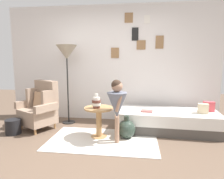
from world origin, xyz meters
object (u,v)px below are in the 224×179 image
Objects in this scene: vase_striped at (96,102)px; demijohn_near at (126,129)px; person_child at (117,103)px; side_table at (99,116)px; magazine_basket at (13,127)px; armchair at (40,107)px; daybed at (167,121)px; book_on_daybed at (147,111)px; floor_lamp at (67,55)px.

vase_striped is 0.62× the size of demijohn_near.
person_child is at bearing -126.59° from demijohn_near.
person_child reaches higher than side_table.
magazine_basket is (-1.98, 0.12, -0.54)m from person_child.
vase_striped is (1.24, -0.37, 0.21)m from armchair.
book_on_daybed is (-0.41, -0.10, 0.22)m from daybed.
armchair is 1.31m from side_table.
daybed is at bearing 21.13° from side_table.
armchair reaches higher than daybed.
floor_lamp is 4.12× the size of demijohn_near.
armchair is 1.31m from vase_striped.
magazine_basket is (-0.80, -0.81, -1.35)m from floor_lamp.
vase_striped is at bearing -153.55° from book_on_daybed.
floor_lamp reaches higher than armchair.
demijohn_near is 2.13m from magazine_basket.
armchair is 1.71m from person_child.
person_child is at bearing -38.09° from floor_lamp.
side_table is 0.95m from book_on_daybed.
magazine_basket is at bearing 176.60° from person_child.
magazine_basket is (-2.91, -0.55, -0.06)m from daybed.
armchair is 1.81m from demijohn_near.
book_on_daybed is 0.79× the size of magazine_basket.
side_table is 0.27m from vase_striped.
side_table is 2.50× the size of book_on_daybed.
book_on_daybed is at bearing 47.70° from person_child.
daybed reaches higher than magazine_basket.
magazine_basket is at bearing -179.79° from vase_striped.
side_table is at bearing -177.64° from demijohn_near.
person_child is 0.81m from book_on_daybed.
vase_striped is at bearing -118.27° from side_table.
floor_lamp is 2.04m from book_on_daybed.
vase_striped is 0.15× the size of floor_lamp.
floor_lamp reaches higher than daybed.
armchair is 0.57× the size of floor_lamp.
person_child is (0.35, -0.18, 0.29)m from side_table.
demijohn_near is (0.52, 0.08, -0.49)m from vase_striped.
side_table is 1.33× the size of demijohn_near.
person_child reaches higher than book_on_daybed.
vase_striped is 1.69m from magazine_basket.
vase_striped is (-1.30, -0.55, 0.45)m from daybed.
side_table reaches higher than demijohn_near.
daybed is at bearing 35.94° from person_child.
daybed is 4.70× the size of demijohn_near.
person_child is at bearing -27.41° from side_table.
vase_striped is at bearing -16.71° from armchair.
daybed is 1.14× the size of floor_lamp.
demijohn_near is at bearing -9.53° from armchair.
book_on_daybed is (0.86, 0.39, 0.03)m from side_table.
floor_lamp reaches higher than vase_striped.
book_on_daybed is at bearing 10.21° from magazine_basket.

